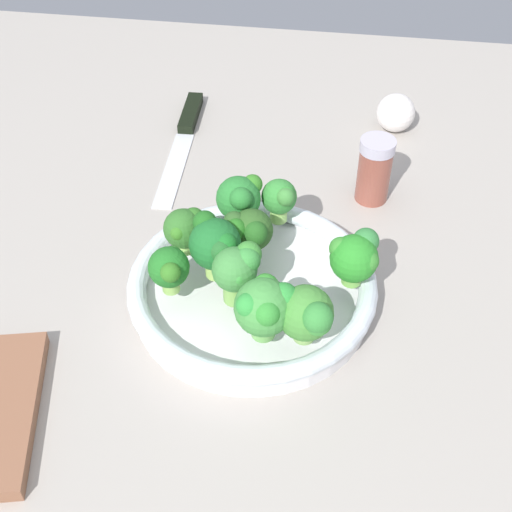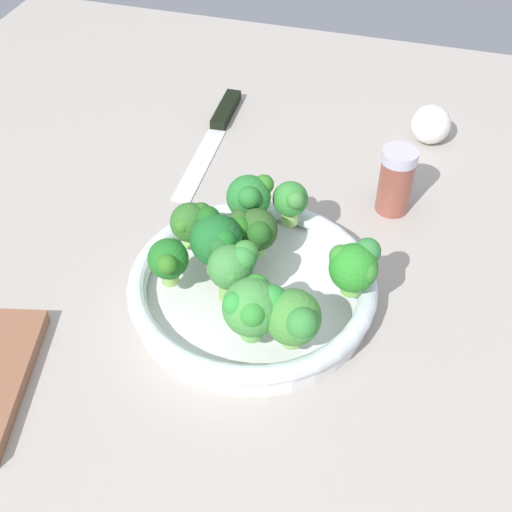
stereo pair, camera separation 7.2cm
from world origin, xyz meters
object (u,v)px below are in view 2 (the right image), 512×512
at_px(broccoli_floret_8, 216,241).
at_px(broccoli_floret_0, 253,230).
at_px(broccoli_floret_5, 250,198).
at_px(broccoli_floret_4, 355,266).
at_px(knife, 217,128).
at_px(bowl, 256,289).
at_px(broccoli_floret_2, 293,318).
at_px(broccoli_floret_3, 234,267).
at_px(pepper_shaker, 396,180).
at_px(garlic_bulb, 431,124).
at_px(broccoli_floret_9, 191,222).
at_px(broccoli_floret_6, 169,259).
at_px(broccoli_floret_7, 291,200).
at_px(broccoli_floret_1, 251,307).

bearing_deg(broccoli_floret_8, broccoli_floret_0, 51.78).
distance_m(broccoli_floret_5, broccoli_floret_8, 0.08).
relative_size(broccoli_floret_4, knife, 0.22).
height_order(bowl, broccoli_floret_0, broccoli_floret_0).
height_order(broccoli_floret_2, broccoli_floret_3, broccoli_floret_3).
relative_size(broccoli_floret_8, pepper_shaker, 0.80).
height_order(bowl, garlic_bulb, garlic_bulb).
height_order(broccoli_floret_8, garlic_bulb, broccoli_floret_8).
bearing_deg(garlic_bulb, broccoli_floret_3, -111.81).
xyz_separation_m(broccoli_floret_4, pepper_shaker, (0.02, 0.19, -0.03)).
bearing_deg(broccoli_floret_3, pepper_shaker, 60.64).
bearing_deg(broccoli_floret_9, broccoli_floret_4, -6.53).
bearing_deg(broccoli_floret_6, knife, 100.78).
xyz_separation_m(broccoli_floret_4, knife, (-0.25, 0.30, -0.07)).
bearing_deg(broccoli_floret_7, bowl, -98.12).
height_order(broccoli_floret_8, broccoli_floret_9, broccoli_floret_8).
distance_m(broccoli_floret_0, broccoli_floret_1, 0.12).
relative_size(broccoli_floret_3, broccoli_floret_7, 1.23).
distance_m(broccoli_floret_1, broccoli_floret_9, 0.15).
xyz_separation_m(broccoli_floret_0, broccoli_floret_6, (-0.07, -0.07, -0.00)).
relative_size(broccoli_floret_5, knife, 0.25).
distance_m(garlic_bulb, pepper_shaker, 0.17).
distance_m(broccoli_floret_4, garlic_bulb, 0.37).
bearing_deg(broccoli_floret_7, broccoli_floret_6, -127.50).
xyz_separation_m(broccoli_floret_4, garlic_bulb, (0.05, 0.36, -0.05)).
height_order(broccoli_floret_1, knife, broccoli_floret_1).
xyz_separation_m(broccoli_floret_5, broccoli_floret_9, (-0.05, -0.05, -0.01)).
height_order(broccoli_floret_7, broccoli_floret_8, broccoli_floret_8).
relative_size(broccoli_floret_0, broccoli_floret_3, 0.83).
bearing_deg(broccoli_floret_6, broccoli_floret_0, 42.68).
relative_size(broccoli_floret_2, pepper_shaker, 0.72).
xyz_separation_m(bowl, broccoli_floret_3, (-0.01, -0.03, 0.06)).
bearing_deg(knife, broccoli_floret_4, -50.17).
bearing_deg(broccoli_floret_7, knife, 127.14).
bearing_deg(knife, broccoli_floret_8, -71.03).
bearing_deg(pepper_shaker, knife, 158.29).
bearing_deg(broccoli_floret_6, broccoli_floret_8, 34.40).
relative_size(bowl, pepper_shaker, 3.06).
bearing_deg(broccoli_floret_1, broccoli_floret_7, 91.58).
bearing_deg(broccoli_floret_9, knife, 103.46).
xyz_separation_m(broccoli_floret_1, broccoli_floret_6, (-0.10, 0.05, -0.01)).
distance_m(broccoli_floret_4, broccoli_floret_8, 0.14).
xyz_separation_m(broccoli_floret_0, broccoli_floret_4, (0.11, -0.02, 0.00)).
relative_size(broccoli_floret_6, broccoli_floret_7, 0.99).
distance_m(broccoli_floret_9, knife, 0.30).
distance_m(broccoli_floret_2, broccoli_floret_7, 0.18).
xyz_separation_m(broccoli_floret_2, pepper_shaker, (0.06, 0.28, -0.03)).
relative_size(broccoli_floret_9, pepper_shaker, 0.61).
distance_m(broccoli_floret_7, garlic_bulb, 0.31).
bearing_deg(broccoli_floret_4, broccoli_floret_7, 135.72).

